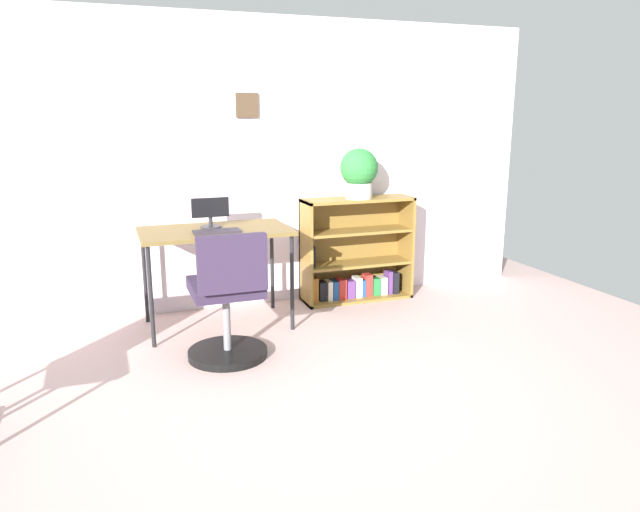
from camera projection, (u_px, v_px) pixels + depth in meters
ground_plane at (333, 422)px, 3.11m from camera, size 6.24×6.24×0.00m
wall_back at (237, 166)px, 4.80m from camera, size 5.20×0.12×2.31m
desk at (215, 237)px, 4.37m from camera, size 1.08×0.62×0.74m
monitor at (210, 212)px, 4.37m from camera, size 0.27×0.15×0.22m
keyboard at (217, 231)px, 4.22m from camera, size 0.33×0.14×0.02m
office_chair at (228, 305)px, 3.80m from camera, size 0.52×0.55×0.87m
bookshelf_low at (354, 255)px, 5.12m from camera, size 0.94×0.30×0.88m
potted_plant_on_shelf at (359, 172)px, 4.91m from camera, size 0.31×0.31×0.41m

